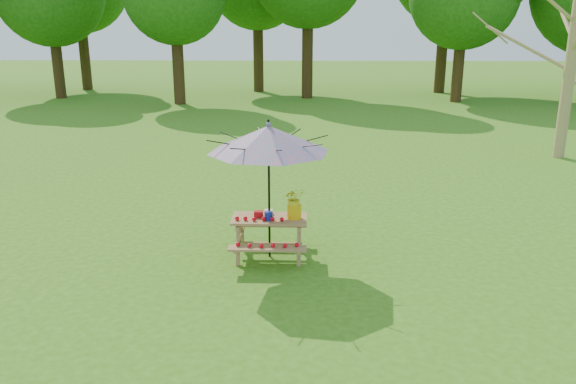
{
  "coord_description": "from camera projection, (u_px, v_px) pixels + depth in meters",
  "views": [
    {
      "loc": [
        2.72,
        -6.4,
        3.59
      ],
      "look_at": [
        2.47,
        2.1,
        1.1
      ],
      "focal_mm": 35.0,
      "sensor_mm": 36.0,
      "label": 1
    }
  ],
  "objects": [
    {
      "name": "ground",
      "position": [
        92.0,
        318.0,
        7.23
      ],
      "size": [
        120.0,
        120.0,
        0.0
      ],
      "primitive_type": "plane",
      "color": "#396713",
      "rests_on": "ground"
    },
    {
      "name": "picnic_table",
      "position": [
        269.0,
        238.0,
        9.08
      ],
      "size": [
        1.2,
        1.32,
        0.67
      ],
      "color": "#9B6846",
      "rests_on": "ground"
    },
    {
      "name": "patio_umbrella",
      "position": [
        269.0,
        139.0,
        8.63
      ],
      "size": [
        2.34,
        2.34,
        2.25
      ],
      "color": "black",
      "rests_on": "ground"
    },
    {
      "name": "produce_bins",
      "position": [
        265.0,
        214.0,
        8.98
      ],
      "size": [
        0.31,
        0.42,
        0.13
      ],
      "color": "#B00E15",
      "rests_on": "picnic_table"
    },
    {
      "name": "tomatoes_row",
      "position": [
        259.0,
        219.0,
        8.81
      ],
      "size": [
        0.77,
        0.13,
        0.07
      ],
      "primitive_type": null,
      "color": "red",
      "rests_on": "picnic_table"
    },
    {
      "name": "flower_bucket",
      "position": [
        294.0,
        202.0,
        8.88
      ],
      "size": [
        0.38,
        0.35,
        0.51
      ],
      "color": "#F5B40C",
      "rests_on": "picnic_table"
    }
  ]
}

